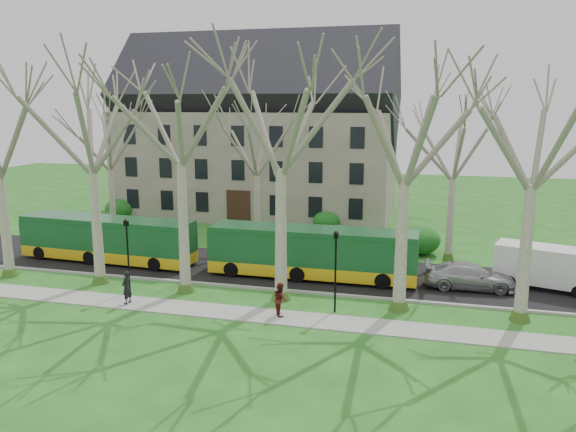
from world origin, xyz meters
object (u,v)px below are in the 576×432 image
object	(u,v)px
sedan	(469,276)
van_a	(547,268)
bus_lead	(107,239)
pedestrian_b	(280,299)
pedestrian_a	(127,287)
bus_follow	(312,252)

from	to	relation	value
sedan	van_a	xyz separation A→B (m)	(4.38, 1.22, 0.49)
bus_lead	pedestrian_b	bearing A→B (deg)	-22.47
van_a	pedestrian_a	distance (m)	24.17
bus_lead	pedestrian_b	size ratio (longest dim) A/B	7.24
bus_follow	van_a	size ratio (longest dim) A/B	2.27
pedestrian_a	pedestrian_b	size ratio (longest dim) A/B	1.06
sedan	pedestrian_a	bearing A→B (deg)	109.35
bus_lead	sedan	bearing A→B (deg)	3.30
bus_follow	pedestrian_a	bearing A→B (deg)	-140.75
bus_lead	pedestrian_b	distance (m)	15.85
pedestrian_a	pedestrian_b	world-z (taller)	pedestrian_a
sedan	van_a	world-z (taller)	van_a
bus_lead	van_a	xyz separation A→B (m)	(28.32, 1.22, -0.32)
bus_lead	pedestrian_a	world-z (taller)	bus_lead
pedestrian_b	bus_follow	bearing A→B (deg)	-28.94
bus_follow	van_a	xyz separation A→B (m)	(13.84, 1.34, -0.37)
bus_lead	van_a	distance (m)	28.35
van_a	pedestrian_b	size ratio (longest dim) A/B	3.30
bus_follow	pedestrian_b	distance (m)	6.80
bus_lead	bus_follow	size ratio (longest dim) A/B	0.97
bus_follow	sedan	xyz separation A→B (m)	(9.46, 0.13, -0.86)
van_a	pedestrian_b	xyz separation A→B (m)	(-14.06, -8.10, -0.38)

